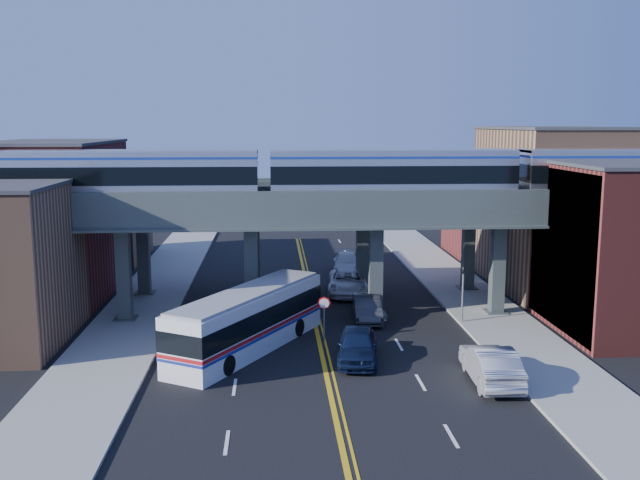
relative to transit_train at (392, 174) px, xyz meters
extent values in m
plane|color=black|center=(-4.97, -8.00, -9.28)|extent=(120.00, 120.00, 0.00)
cube|color=gray|center=(-16.47, 2.00, -9.20)|extent=(5.00, 70.00, 0.16)
cube|color=gray|center=(6.53, 2.00, -9.20)|extent=(5.00, 70.00, 0.16)
cube|color=maroon|center=(-23.47, 8.00, -3.78)|extent=(8.00, 14.00, 11.00)
cube|color=brown|center=(-23.47, 21.00, -5.28)|extent=(8.00, 10.00, 8.00)
cube|color=maroon|center=(13.53, -4.00, -4.28)|extent=(8.00, 10.00, 10.00)
cube|color=brown|center=(13.53, 8.00, -3.28)|extent=(8.00, 14.00, 12.00)
cube|color=maroon|center=(13.53, 21.00, -4.78)|extent=(8.00, 10.00, 9.00)
cube|color=teal|center=(9.58, -4.00, -4.53)|extent=(0.10, 9.50, 9.50)
cube|color=#3C4643|center=(-16.97, 0.00, -6.28)|extent=(0.85, 0.85, 6.00)
cube|color=#3C4643|center=(-8.97, 0.00, -6.28)|extent=(0.85, 0.85, 6.00)
cube|color=#3C4643|center=(-0.97, 0.00, -6.28)|extent=(0.85, 0.85, 6.00)
cube|color=#3C4643|center=(7.03, 0.00, -6.28)|extent=(0.85, 0.85, 6.00)
cube|color=#47514D|center=(-4.97, 0.00, -2.58)|extent=(52.00, 3.60, 1.40)
cube|color=#3C4643|center=(-16.97, 7.00, -6.28)|extent=(0.85, 0.85, 6.00)
cube|color=#3C4643|center=(-8.97, 7.00, -6.28)|extent=(0.85, 0.85, 6.00)
cube|color=#3C4643|center=(-0.97, 7.00, -6.28)|extent=(0.85, 0.85, 6.00)
cube|color=#3C4643|center=(7.03, 7.00, -6.28)|extent=(0.85, 0.85, 6.00)
cube|color=#47514D|center=(-4.97, 7.00, -2.58)|extent=(52.00, 3.60, 1.40)
cube|color=black|center=(-21.04, 0.00, -1.76)|extent=(2.22, 2.22, 0.25)
cube|color=black|center=(-11.23, 0.00, -1.76)|extent=(2.22, 2.22, 0.25)
cube|color=#B5B8BF|center=(-16.13, 0.00, -0.02)|extent=(15.33, 2.93, 3.23)
cube|color=black|center=(-16.13, 0.00, 0.13)|extent=(15.35, 2.99, 1.11)
cube|color=black|center=(-4.91, 0.00, -1.76)|extent=(2.22, 2.22, 0.25)
cube|color=black|center=(4.91, 0.00, -1.76)|extent=(2.22, 2.22, 0.25)
cube|color=#B5B8BF|center=(0.00, 0.00, -0.02)|extent=(15.33, 2.93, 3.23)
cube|color=black|center=(0.00, 0.00, 0.13)|extent=(15.35, 2.99, 1.11)
cube|color=black|center=(11.23, 0.00, -1.76)|extent=(2.22, 2.22, 0.25)
cube|color=#B5B8BF|center=(16.13, 0.00, -0.02)|extent=(15.33, 2.93, 3.23)
cube|color=black|center=(16.13, 0.00, 0.13)|extent=(15.35, 2.99, 1.11)
cylinder|color=slate|center=(-4.67, -5.00, -8.13)|extent=(0.09, 0.09, 2.30)
cylinder|color=red|center=(-4.67, -5.00, -7.03)|extent=(0.76, 0.04, 0.76)
cylinder|color=slate|center=(4.23, -2.00, -7.68)|extent=(0.12, 0.12, 3.20)
imported|color=black|center=(4.23, -2.00, -5.63)|extent=(0.15, 0.18, 0.90)
cube|color=silver|center=(-8.97, -6.25, -7.68)|extent=(8.59, 12.05, 3.20)
cube|color=black|center=(-8.97, -6.25, -7.27)|extent=(8.66, 12.11, 1.08)
cube|color=#B21419|center=(-8.97, -6.25, -7.99)|extent=(8.65, 12.11, 0.19)
cylinder|color=black|center=(-10.97, -9.67, -8.77)|extent=(2.93, 2.30, 1.03)
cylinder|color=black|center=(-7.21, -3.26, -8.77)|extent=(2.93, 2.30, 1.03)
imported|color=#0E1834|center=(-3.17, -8.67, -8.41)|extent=(2.73, 5.36, 1.75)
imported|color=#2D2D2F|center=(-1.62, -0.78, -8.48)|extent=(1.95, 4.94, 1.60)
imported|color=silver|center=(-2.06, 6.45, -8.42)|extent=(3.51, 6.49, 1.73)
imported|color=#ABABB0|center=(-1.38, 14.07, -8.49)|extent=(2.67, 5.65, 1.59)
imported|color=#A7A6AA|center=(2.92, -12.18, -8.36)|extent=(2.19, 5.68, 1.85)
camera|label=1|loc=(-7.56, -44.62, 3.18)|focal=40.00mm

